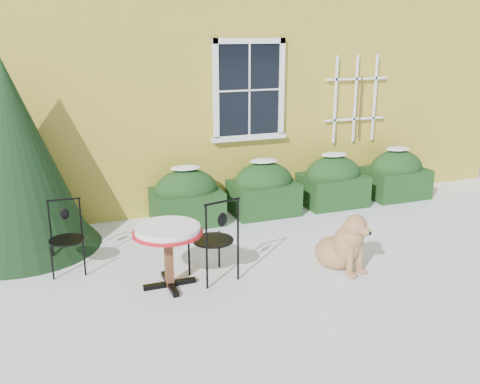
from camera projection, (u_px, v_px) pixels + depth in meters
name	position (u px, v px, depth m)	size (l,w,h in m)	color
ground	(270.00, 289.00, 6.24)	(80.00, 80.00, 0.00)	white
house	(142.00, 16.00, 11.58)	(12.40, 8.40, 6.40)	gold
hedge_row	(299.00, 186.00, 8.97)	(4.95, 0.80, 0.91)	black
evergreen_shrub	(15.00, 175.00, 7.15)	(2.13, 2.13, 2.58)	black
bistro_table	(168.00, 236.00, 6.13)	(0.81, 0.81, 0.75)	black
patio_chair_near	(215.00, 239.00, 6.35)	(0.56, 0.55, 1.04)	black
patio_chair_far	(67.00, 237.00, 6.61)	(0.43, 0.43, 0.90)	black
dog	(344.00, 246.00, 6.66)	(0.64, 0.89, 0.80)	#B17F4F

